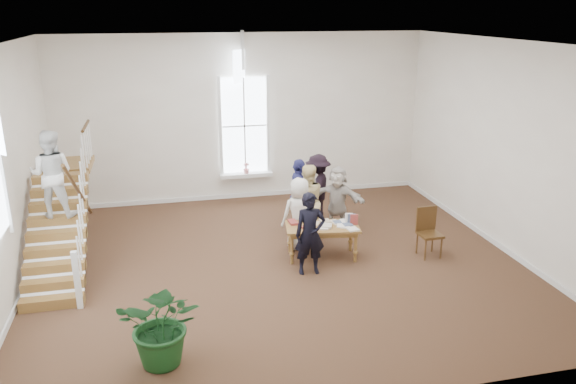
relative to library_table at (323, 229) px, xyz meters
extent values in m
plane|color=#422519|center=(-0.97, -0.13, -0.64)|extent=(10.00, 10.00, 0.00)
plane|color=silver|center=(-0.97, 4.37, 1.61)|extent=(10.00, 0.00, 10.00)
plane|color=silver|center=(-0.97, -4.63, 1.61)|extent=(10.00, 0.00, 10.00)
plane|color=silver|center=(-5.97, -0.13, 1.61)|extent=(0.00, 9.00, 9.00)
plane|color=silver|center=(4.03, -0.13, 1.61)|extent=(0.00, 9.00, 9.00)
plane|color=white|center=(-0.97, -0.13, 3.86)|extent=(10.00, 10.00, 0.00)
cube|color=white|center=(-0.97, 4.19, 0.06)|extent=(1.45, 0.28, 0.10)
plane|color=white|center=(-0.97, 4.31, 1.41)|extent=(2.60, 0.00, 2.60)
plane|color=white|center=(-0.97, 4.31, 3.01)|extent=(0.60, 0.60, 0.85)
cube|color=white|center=(-0.97, 4.34, -0.58)|extent=(10.00, 0.04, 0.12)
imported|color=pink|center=(-0.97, 4.16, 0.26)|extent=(0.17, 0.17, 0.30)
cube|color=brown|center=(-5.32, -0.93, -0.54)|extent=(1.10, 0.30, 0.20)
cube|color=brown|center=(-5.32, -0.63, -0.34)|extent=(1.10, 0.30, 0.20)
cube|color=brown|center=(-5.32, -0.33, -0.14)|extent=(1.10, 0.30, 0.20)
cube|color=brown|center=(-5.32, -0.03, 0.06)|extent=(1.10, 0.30, 0.20)
cube|color=brown|center=(-5.32, 0.27, 0.26)|extent=(1.10, 0.30, 0.20)
cube|color=brown|center=(-5.32, 0.57, 0.46)|extent=(1.10, 0.30, 0.20)
cube|color=brown|center=(-5.32, 0.87, 0.66)|extent=(1.10, 0.30, 0.20)
cube|color=brown|center=(-5.32, 1.17, 0.86)|extent=(1.10, 0.30, 0.20)
cube|color=brown|center=(-5.32, 1.47, 1.06)|extent=(1.10, 0.30, 0.20)
cube|color=brown|center=(-5.32, 2.37, 1.10)|extent=(1.10, 1.20, 0.12)
cube|color=white|center=(-4.83, -1.08, -0.09)|extent=(0.10, 0.10, 1.10)
cylinder|color=#38220F|center=(-4.82, 0.27, 1.11)|extent=(0.07, 2.74, 1.86)
imported|color=silver|center=(-5.32, 0.57, 1.42)|extent=(0.94, 0.79, 1.72)
cube|color=brown|center=(-0.01, 0.00, 0.06)|extent=(1.64, 1.00, 0.05)
cube|color=brown|center=(-0.01, 0.00, -0.02)|extent=(1.51, 0.86, 0.10)
cylinder|color=brown|center=(-0.71, -0.18, -0.31)|extent=(0.07, 0.07, 0.67)
cylinder|color=brown|center=(0.61, -0.39, -0.31)|extent=(0.07, 0.07, 0.67)
cylinder|color=brown|center=(-0.63, 0.39, -0.31)|extent=(0.07, 0.07, 0.67)
cylinder|color=brown|center=(0.70, 0.18, -0.31)|extent=(0.07, 0.07, 0.67)
cube|color=silver|center=(0.45, -0.17, 0.10)|extent=(0.27, 0.27, 0.03)
cube|color=beige|center=(0.05, -0.07, 0.11)|extent=(0.30, 0.31, 0.05)
cube|color=tan|center=(0.11, 0.21, 0.10)|extent=(0.22, 0.22, 0.04)
cube|color=silver|center=(-0.04, -0.15, 0.10)|extent=(0.22, 0.22, 0.03)
cube|color=#4C5972|center=(0.37, 0.09, 0.10)|extent=(0.20, 0.20, 0.03)
cube|color=maroon|center=(-0.58, 0.29, 0.11)|extent=(0.18, 0.30, 0.05)
cube|color=white|center=(0.36, -0.10, 0.10)|extent=(0.21, 0.27, 0.03)
cube|color=#BFB299|center=(0.31, 0.11, 0.09)|extent=(0.19, 0.31, 0.02)
cube|color=silver|center=(0.54, -0.35, 0.10)|extent=(0.24, 0.26, 0.03)
cube|color=beige|center=(-0.35, -0.11, 0.11)|extent=(0.17, 0.27, 0.05)
cube|color=tan|center=(-0.15, 0.15, 0.09)|extent=(0.32, 0.34, 0.02)
cube|color=silver|center=(0.51, 0.09, 0.10)|extent=(0.16, 0.24, 0.04)
cube|color=#4C5972|center=(0.52, -0.12, 0.10)|extent=(0.19, 0.19, 0.04)
cube|color=maroon|center=(-0.35, -0.05, 0.11)|extent=(0.27, 0.26, 0.05)
imported|color=black|center=(-0.46, -0.65, 0.21)|extent=(0.64, 0.43, 1.69)
imported|color=silver|center=(-0.36, 0.60, 0.17)|extent=(0.84, 0.59, 1.62)
imported|color=beige|center=(-0.06, 1.10, 0.25)|extent=(0.95, 0.79, 1.77)
imported|color=navy|center=(-0.11, 1.67, 0.23)|extent=(0.62, 1.09, 1.75)
imported|color=black|center=(0.49, 2.12, 0.22)|extent=(1.08, 1.27, 1.71)
imported|color=beige|center=(0.79, 1.47, 0.14)|extent=(1.43, 1.25, 1.56)
imported|color=#123A16|center=(-3.37, -3.10, 0.04)|extent=(1.46, 1.35, 1.35)
cube|color=#38220F|center=(2.26, -0.47, -0.14)|extent=(0.48, 0.48, 0.06)
cube|color=#38220F|center=(2.25, -0.26, 0.15)|extent=(0.46, 0.06, 0.55)
cylinder|color=#38220F|center=(2.08, -0.66, -0.40)|extent=(0.04, 0.04, 0.48)
cylinder|color=#38220F|center=(2.45, -0.65, -0.40)|extent=(0.04, 0.04, 0.48)
cylinder|color=#38220F|center=(2.06, -0.29, -0.40)|extent=(0.04, 0.04, 0.48)
cylinder|color=#38220F|center=(2.44, -0.27, -0.40)|extent=(0.04, 0.04, 0.48)
camera|label=1|loc=(-3.22, -10.59, 4.51)|focal=35.00mm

